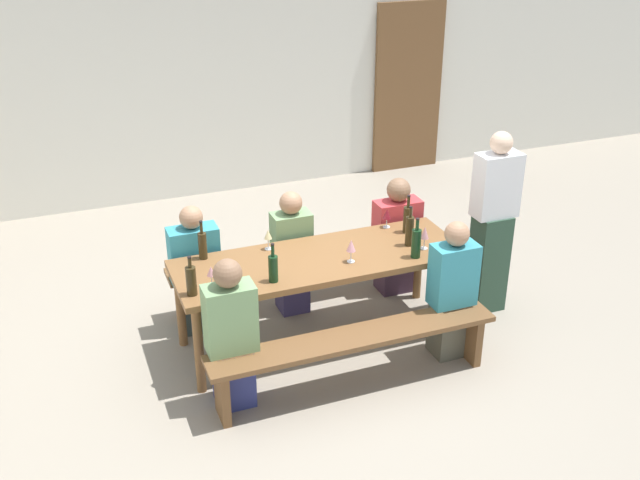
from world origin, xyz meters
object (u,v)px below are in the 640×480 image
at_px(wine_bottle_3, 416,243).
at_px(wine_bottle_5, 203,245).
at_px(seated_guest_near_0, 231,337).
at_px(bench_far, 292,264).
at_px(seated_guest_far_0, 196,273).
at_px(wine_bottle_4, 191,280).
at_px(wooden_door, 408,88).
at_px(wine_glass_1, 211,272).
at_px(wine_glass_4, 268,235).
at_px(tasting_table, 320,266).
at_px(wine_bottle_0, 408,219).
at_px(wine_glass_0, 351,246).
at_px(wine_glass_2, 387,215).
at_px(wine_bottle_1, 273,268).
at_px(wine_bottle_2, 409,230).
at_px(seated_guest_far_2, 396,238).
at_px(seated_guest_far_1, 292,255).
at_px(bench_near, 354,346).
at_px(standing_host, 492,227).
at_px(seated_guest_near_1, 452,293).
at_px(wine_glass_3, 425,233).

bearing_deg(wine_bottle_3, wine_bottle_5, 159.67).
xyz_separation_m(wine_bottle_3, seated_guest_near_0, (-1.56, -0.28, -0.33)).
relative_size(bench_far, seated_guest_far_0, 1.98).
bearing_deg(wine_bottle_4, seated_guest_near_0, -60.36).
height_order(wooden_door, wine_glass_1, wooden_door).
bearing_deg(seated_guest_near_0, wine_glass_4, -33.11).
bearing_deg(tasting_table, wine_bottle_3, -20.48).
height_order(bench_far, wine_bottle_0, wine_bottle_0).
bearing_deg(wine_bottle_3, wine_glass_4, 152.14).
distance_m(wine_bottle_0, seated_guest_near_0, 1.88).
height_order(wine_glass_0, wine_glass_2, wine_glass_0).
bearing_deg(wine_glass_1, wine_bottle_1, -10.89).
relative_size(wine_bottle_0, wine_bottle_4, 1.10).
bearing_deg(wine_bottle_2, wine_bottle_0, 66.11).
relative_size(bench_far, wine_bottle_2, 6.49).
distance_m(wine_glass_0, seated_guest_far_2, 1.08).
height_order(wooden_door, wine_bottle_5, wooden_door).
xyz_separation_m(bench_far, seated_guest_far_1, (-0.05, -0.15, 0.17)).
bearing_deg(bench_near, standing_host, 23.08).
xyz_separation_m(wine_bottle_1, wine_glass_0, (0.65, 0.08, 0.02)).
relative_size(wine_bottle_3, wine_bottle_4, 1.10).
xyz_separation_m(wine_bottle_5, seated_guest_far_0, (-0.03, 0.23, -0.35)).
height_order(wine_bottle_2, standing_host, standing_host).
bearing_deg(wine_glass_0, bench_far, 102.98).
bearing_deg(seated_guest_far_2, seated_guest_far_1, -90.00).
bearing_deg(wine_bottle_1, wine_bottle_3, -1.30).
bearing_deg(wine_bottle_3, seated_guest_near_0, -169.87).
bearing_deg(standing_host, wine_bottle_5, -8.25).
xyz_separation_m(wine_bottle_2, seated_guest_far_0, (-1.62, 0.59, -0.36)).
bearing_deg(wine_bottle_0, wine_glass_2, 129.19).
bearing_deg(wine_bottle_1, seated_guest_near_0, -143.42).
height_order(seated_guest_near_1, seated_guest_far_1, seated_guest_near_1).
distance_m(wine_glass_1, seated_guest_near_1, 1.84).
bearing_deg(wooden_door, standing_host, -105.61).
xyz_separation_m(wine_bottle_4, seated_guest_near_1, (1.93, -0.33, -0.33)).
bearing_deg(wine_glass_0, wine_glass_4, 140.20).
bearing_deg(wine_bottle_0, wooden_door, 62.90).
distance_m(bench_far, seated_guest_near_1, 1.52).
relative_size(bench_far, wine_glass_1, 13.44).
xyz_separation_m(wine_glass_3, seated_guest_far_0, (-1.70, 0.69, -0.37)).
distance_m(tasting_table, wine_glass_0, 0.32).
bearing_deg(bench_far, seated_guest_near_1, -54.47).
xyz_separation_m(wine_bottle_0, wine_glass_1, (-1.74, -0.32, -0.00)).
bearing_deg(seated_guest_far_0, standing_host, 76.66).
bearing_deg(seated_guest_far_1, wine_glass_1, -50.84).
distance_m(wooden_door, wine_glass_4, 4.21).
xyz_separation_m(bench_near, wine_glass_4, (-0.33, 0.97, 0.51)).
bearing_deg(wine_bottle_5, seated_guest_near_0, -91.16).
height_order(wine_bottle_4, wine_glass_3, wine_bottle_4).
height_order(wine_bottle_1, wine_glass_2, wine_bottle_1).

